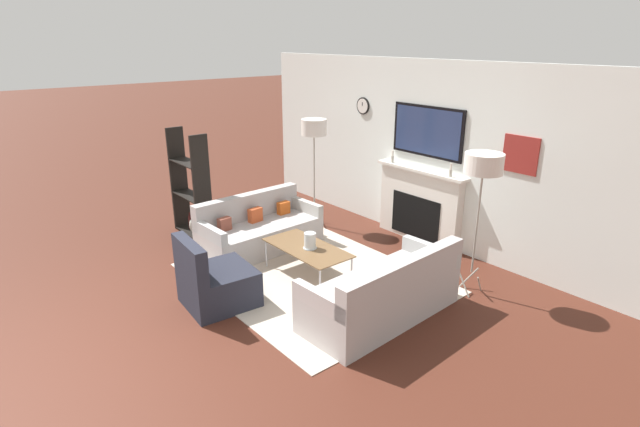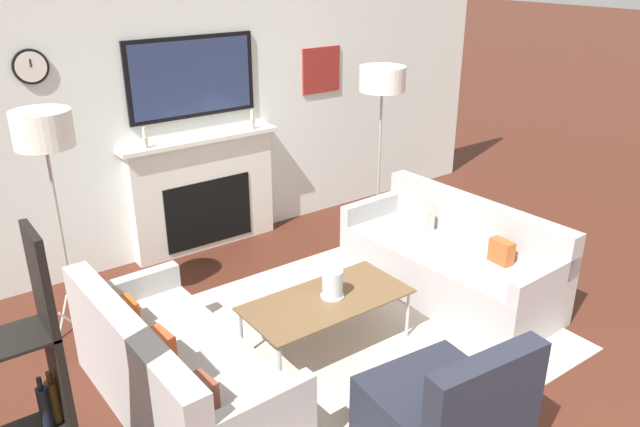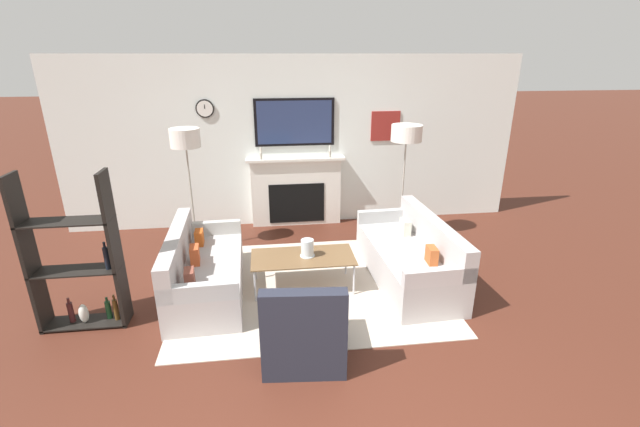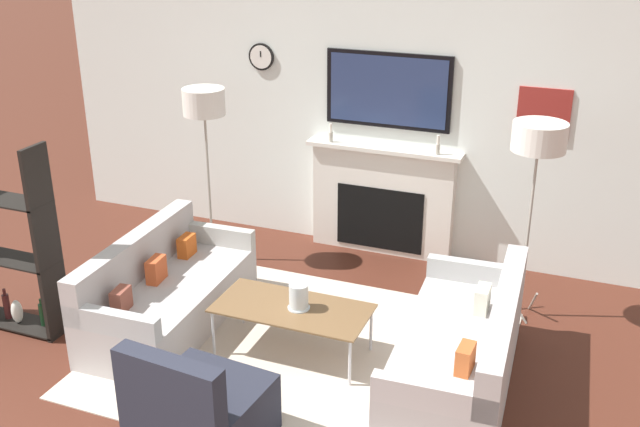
% 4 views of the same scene
% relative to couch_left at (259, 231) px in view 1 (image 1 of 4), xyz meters
% --- Properties ---
extents(ground_plane, '(60.00, 60.00, 0.00)m').
position_rel_couch_left_xyz_m(ground_plane, '(1.27, -2.94, -0.28)').
color(ground_plane, '#492217').
extents(fireplace_wall, '(7.34, 0.28, 2.70)m').
position_rel_couch_left_xyz_m(fireplace_wall, '(1.27, 2.20, 0.95)').
color(fireplace_wall, white).
rests_on(fireplace_wall, ground_plane).
extents(area_rug, '(3.14, 2.54, 0.01)m').
position_rel_couch_left_xyz_m(area_rug, '(1.27, 0.00, -0.27)').
color(area_rug, beige).
rests_on(area_rug, ground_plane).
extents(couch_left, '(0.86, 1.80, 0.79)m').
position_rel_couch_left_xyz_m(couch_left, '(0.00, 0.00, 0.00)').
color(couch_left, '#B0A9A9').
rests_on(couch_left, ground_plane).
extents(couch_right, '(0.88, 1.93, 0.80)m').
position_rel_couch_left_xyz_m(couch_right, '(2.53, 0.00, 0.01)').
color(couch_right, '#B0A9A9').
rests_on(couch_right, ground_plane).
extents(armchair, '(0.81, 0.84, 0.86)m').
position_rel_couch_left_xyz_m(armchair, '(1.08, -1.30, 0.00)').
color(armchair, '#232531').
rests_on(armchair, ground_plane).
extents(coffee_table, '(1.23, 0.59, 0.42)m').
position_rel_couch_left_xyz_m(coffee_table, '(1.19, -0.02, 0.12)').
color(coffee_table, brown).
rests_on(coffee_table, ground_plane).
extents(hurricane_candle, '(0.18, 0.18, 0.21)m').
position_rel_couch_left_xyz_m(hurricane_candle, '(1.24, -0.01, 0.24)').
color(hurricane_candle, silver).
rests_on(hurricane_candle, coffee_table).
extents(floor_lamp_left, '(0.40, 0.40, 1.77)m').
position_rel_couch_left_xyz_m(floor_lamp_left, '(-0.26, 1.27, 1.33)').
color(floor_lamp_left, '#9E998E').
rests_on(floor_lamp_left, ground_plane).
extents(floor_lamp_right, '(0.44, 0.44, 1.76)m').
position_rel_couch_left_xyz_m(floor_lamp_right, '(2.80, 1.27, 1.33)').
color(floor_lamp_right, '#9E998E').
rests_on(floor_lamp_right, ground_plane).
extents(shelf_unit, '(0.85, 0.28, 1.66)m').
position_rel_couch_left_xyz_m(shelf_unit, '(-1.14, -0.49, 0.45)').
color(shelf_unit, black).
rests_on(shelf_unit, ground_plane).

